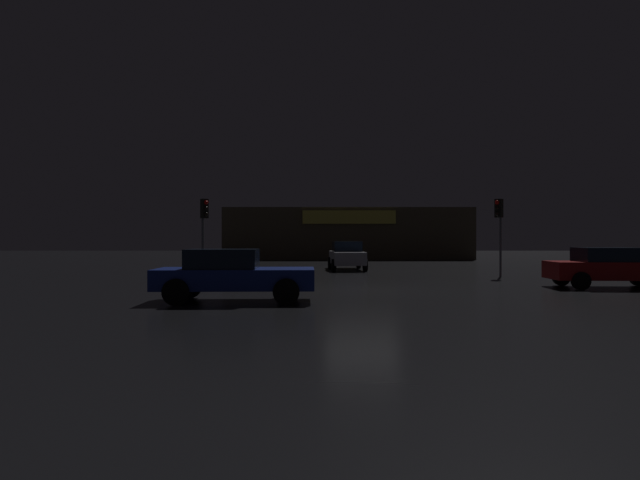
# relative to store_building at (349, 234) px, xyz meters

# --- Properties ---
(ground_plane) EXTENTS (120.00, 120.00, 0.00)m
(ground_plane) POSITION_rel_store_building_xyz_m (-0.98, -29.17, -2.23)
(ground_plane) COLOR black
(store_building) EXTENTS (21.46, 6.66, 4.46)m
(store_building) POSITION_rel_store_building_xyz_m (0.00, 0.00, 0.00)
(store_building) COLOR brown
(store_building) RESTS_ON ground
(traffic_signal_main) EXTENTS (0.42, 0.42, 3.64)m
(traffic_signal_main) POSITION_rel_store_building_xyz_m (5.92, -22.80, 0.59)
(traffic_signal_main) COLOR #595B60
(traffic_signal_main) RESTS_ON ground
(traffic_signal_opposite) EXTENTS (0.42, 0.42, 3.73)m
(traffic_signal_opposite) POSITION_rel_store_building_xyz_m (-8.13, -21.56, 0.53)
(traffic_signal_opposite) COLOR #595B60
(traffic_signal_opposite) RESTS_ON ground
(car_near) EXTENTS (4.50, 2.01, 1.49)m
(car_near) POSITION_rel_store_building_xyz_m (-4.93, -32.40, -1.46)
(car_near) COLOR navy
(car_near) RESTS_ON ground
(car_far) EXTENTS (4.40, 2.03, 1.46)m
(car_far) POSITION_rel_store_building_xyz_m (8.07, -28.28, -1.48)
(car_far) COLOR #A51414
(car_far) RESTS_ON ground
(car_crossing) EXTENTS (2.13, 4.48, 1.63)m
(car_crossing) POSITION_rel_store_building_xyz_m (-0.91, -17.27, -1.41)
(car_crossing) COLOR #B7B7BF
(car_crossing) RESTS_ON ground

